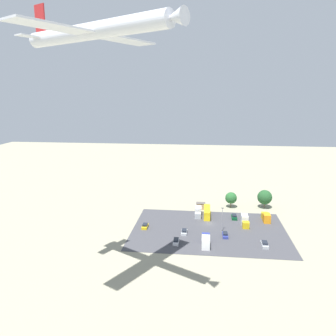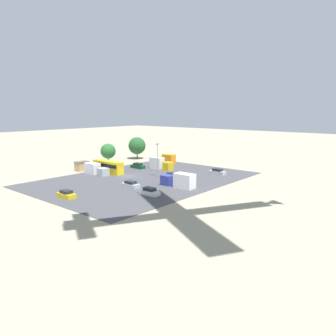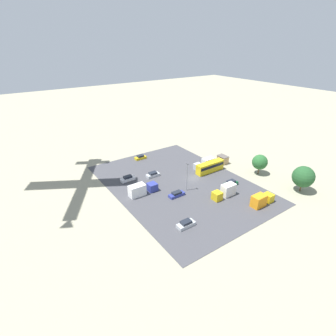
% 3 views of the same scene
% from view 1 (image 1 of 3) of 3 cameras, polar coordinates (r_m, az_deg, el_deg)
% --- Properties ---
extents(ground_plane, '(400.00, 400.00, 0.00)m').
position_cam_1_polar(ground_plane, '(124.89, 7.11, -9.63)').
color(ground_plane, gray).
extents(parking_lot_surface, '(54.24, 38.35, 0.08)m').
position_cam_1_polar(parking_lot_surface, '(119.30, 7.13, -10.71)').
color(parking_lot_surface, '#424247').
rests_on(parking_lot_surface, ground).
extents(shed_building, '(3.80, 2.76, 2.74)m').
position_cam_1_polar(shed_building, '(139.46, 5.72, -6.59)').
color(shed_building, tan).
rests_on(shed_building, ground).
extents(bus, '(2.46, 10.37, 3.39)m').
position_cam_1_polar(bus, '(131.19, 6.81, -7.62)').
color(bus, gold).
rests_on(bus, ground).
extents(parked_car_0, '(1.80, 4.55, 1.60)m').
position_cam_1_polar(parked_car_0, '(108.50, 1.42, -12.66)').
color(parked_car_0, silver).
rests_on(parked_car_0, ground).
extents(parked_car_1, '(1.96, 4.54, 1.55)m').
position_cam_1_polar(parked_car_1, '(110.88, 16.47, -12.64)').
color(parked_car_1, '#ADB2B7').
rests_on(parked_car_1, ground).
extents(parked_car_2, '(1.93, 4.40, 1.49)m').
position_cam_1_polar(parked_car_2, '(115.58, 2.84, -11.05)').
color(parked_car_2, '#ADB2B7').
rests_on(parked_car_2, ground).
extents(parked_car_3, '(1.99, 4.50, 1.61)m').
position_cam_1_polar(parked_car_3, '(131.11, 11.45, -8.34)').
color(parked_car_3, '#0C4723').
rests_on(parked_car_3, ground).
extents(parked_car_4, '(1.93, 4.24, 1.53)m').
position_cam_1_polar(parked_car_4, '(120.40, -4.02, -10.06)').
color(parked_car_4, gold).
rests_on(parked_car_4, ground).
extents(parked_car_5, '(1.80, 4.77, 1.41)m').
position_cam_1_polar(parked_car_5, '(114.99, 9.93, -11.38)').
color(parked_car_5, navy).
rests_on(parked_car_5, ground).
extents(parked_truck_0, '(2.39, 7.47, 3.40)m').
position_cam_1_polar(parked_truck_0, '(125.58, 13.23, -8.95)').
color(parked_truck_0, gold).
rests_on(parked_truck_0, ground).
extents(parked_truck_1, '(2.56, 8.59, 3.30)m').
position_cam_1_polar(parked_truck_1, '(107.44, 6.60, -12.51)').
color(parked_truck_1, navy).
rests_on(parked_truck_1, ground).
extents(parked_truck_2, '(2.49, 7.19, 3.21)m').
position_cam_1_polar(parked_truck_2, '(131.40, 16.70, -8.22)').
color(parked_truck_2, gold).
rests_on(parked_truck_2, ground).
extents(parked_truck_3, '(2.43, 8.00, 2.97)m').
position_cam_1_polar(parked_truck_3, '(132.42, 5.28, -7.61)').
color(parked_truck_3, '#ADB2B7').
rests_on(parked_truck_3, ground).
extents(tree_near_shed, '(4.92, 4.92, 6.68)m').
position_cam_1_polar(tree_near_shed, '(142.44, 10.92, -5.14)').
color(tree_near_shed, brown).
rests_on(tree_near_shed, ground).
extents(tree_apron_mid, '(6.15, 6.15, 7.81)m').
position_cam_1_polar(tree_apron_mid, '(145.09, 16.49, -4.90)').
color(tree_apron_mid, brown).
rests_on(tree_apron_mid, ground).
extents(light_pole_lot_centre, '(0.90, 0.28, 8.72)m').
position_cam_1_polar(light_pole_lot_centre, '(117.26, 9.42, -8.66)').
color(light_pole_lot_centre, gray).
rests_on(light_pole_lot_centre, ground).
extents(airplane, '(36.69, 31.42, 8.75)m').
position_cam_1_polar(airplane, '(68.35, -12.63, 22.30)').
color(airplane, silver).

